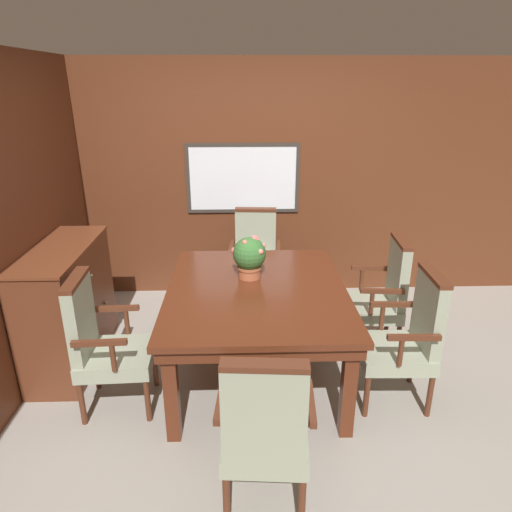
{
  "coord_description": "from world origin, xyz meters",
  "views": [
    {
      "loc": [
        -0.1,
        -2.85,
        2.22
      ],
      "look_at": [
        0.01,
        0.43,
        0.96
      ],
      "focal_mm": 32.0,
      "sensor_mm": 36.0,
      "label": 1
    }
  ],
  "objects_px": {
    "chair_head_far": "(255,258)",
    "chair_head_near": "(265,428)",
    "dining_table": "(257,299)",
    "chair_left_near": "(103,342)",
    "chair_right_far": "(381,294)",
    "sideboard_cabinet": "(68,306)",
    "chair_right_near": "(407,337)",
    "potted_plant": "(250,256)"
  },
  "relations": [
    {
      "from": "chair_head_far",
      "to": "chair_head_near",
      "type": "xyz_separation_m",
      "value": [
        -0.02,
        -2.47,
        0.0
      ]
    },
    {
      "from": "dining_table",
      "to": "chair_left_near",
      "type": "bearing_deg",
      "value": -161.93
    },
    {
      "from": "dining_table",
      "to": "chair_right_far",
      "type": "bearing_deg",
      "value": 17.83
    },
    {
      "from": "chair_head_far",
      "to": "chair_left_near",
      "type": "bearing_deg",
      "value": -120.86
    },
    {
      "from": "chair_right_far",
      "to": "sideboard_cabinet",
      "type": "relative_size",
      "value": 0.87
    },
    {
      "from": "chair_right_near",
      "to": "potted_plant",
      "type": "distance_m",
      "value": 1.31
    },
    {
      "from": "sideboard_cabinet",
      "to": "chair_left_near",
      "type": "bearing_deg",
      "value": -53.31
    },
    {
      "from": "chair_right_near",
      "to": "dining_table",
      "type": "bearing_deg",
      "value": -106.74
    },
    {
      "from": "dining_table",
      "to": "chair_right_far",
      "type": "distance_m",
      "value": 1.13
    },
    {
      "from": "chair_head_far",
      "to": "chair_left_near",
      "type": "relative_size",
      "value": 1.0
    },
    {
      "from": "chair_head_near",
      "to": "chair_right_near",
      "type": "bearing_deg",
      "value": -135.92
    },
    {
      "from": "chair_right_near",
      "to": "chair_right_far",
      "type": "distance_m",
      "value": 0.7
    },
    {
      "from": "chair_head_far",
      "to": "chair_right_near",
      "type": "bearing_deg",
      "value": -52.76
    },
    {
      "from": "chair_right_near",
      "to": "potted_plant",
      "type": "xyz_separation_m",
      "value": [
        -1.11,
        0.56,
        0.41
      ]
    },
    {
      "from": "potted_plant",
      "to": "sideboard_cabinet",
      "type": "xyz_separation_m",
      "value": [
        -1.48,
        0.04,
        -0.43
      ]
    },
    {
      "from": "sideboard_cabinet",
      "to": "chair_right_far",
      "type": "bearing_deg",
      "value": 2.08
    },
    {
      "from": "chair_head_far",
      "to": "chair_right_far",
      "type": "height_order",
      "value": "same"
    },
    {
      "from": "chair_right_near",
      "to": "chair_right_far",
      "type": "bearing_deg",
      "value": -179.09
    },
    {
      "from": "chair_right_near",
      "to": "sideboard_cabinet",
      "type": "xyz_separation_m",
      "value": [
        -2.59,
        0.6,
        -0.02
      ]
    },
    {
      "from": "dining_table",
      "to": "chair_right_near",
      "type": "height_order",
      "value": "chair_right_near"
    },
    {
      "from": "chair_left_near",
      "to": "dining_table",
      "type": "bearing_deg",
      "value": -74.43
    },
    {
      "from": "dining_table",
      "to": "chair_head_near",
      "type": "xyz_separation_m",
      "value": [
        0.0,
        -1.24,
        -0.14
      ]
    },
    {
      "from": "chair_head_near",
      "to": "chair_right_far",
      "type": "height_order",
      "value": "same"
    },
    {
      "from": "chair_head_far",
      "to": "chair_right_far",
      "type": "xyz_separation_m",
      "value": [
        1.04,
        -0.89,
        0.0
      ]
    },
    {
      "from": "chair_head_near",
      "to": "chair_right_far",
      "type": "xyz_separation_m",
      "value": [
        1.07,
        1.58,
        0.0
      ]
    },
    {
      "from": "chair_head_far",
      "to": "chair_left_near",
      "type": "height_order",
      "value": "same"
    },
    {
      "from": "chair_head_near",
      "to": "sideboard_cabinet",
      "type": "relative_size",
      "value": 0.87
    },
    {
      "from": "potted_plant",
      "to": "chair_head_far",
      "type": "bearing_deg",
      "value": 85.75
    },
    {
      "from": "chair_right_far",
      "to": "potted_plant",
      "type": "xyz_separation_m",
      "value": [
        -1.12,
        -0.14,
        0.41
      ]
    },
    {
      "from": "chair_right_near",
      "to": "chair_left_near",
      "type": "height_order",
      "value": "same"
    },
    {
      "from": "dining_table",
      "to": "potted_plant",
      "type": "height_order",
      "value": "potted_plant"
    },
    {
      "from": "chair_right_far",
      "to": "chair_head_far",
      "type": "bearing_deg",
      "value": -125.77
    },
    {
      "from": "potted_plant",
      "to": "sideboard_cabinet",
      "type": "relative_size",
      "value": 0.29
    },
    {
      "from": "dining_table",
      "to": "potted_plant",
      "type": "distance_m",
      "value": 0.34
    },
    {
      "from": "chair_right_near",
      "to": "chair_head_far",
      "type": "relative_size",
      "value": 1.0
    },
    {
      "from": "dining_table",
      "to": "chair_left_near",
      "type": "relative_size",
      "value": 1.61
    },
    {
      "from": "chair_head_near",
      "to": "chair_head_far",
      "type": "bearing_deg",
      "value": -86.29
    },
    {
      "from": "sideboard_cabinet",
      "to": "potted_plant",
      "type": "bearing_deg",
      "value": -1.7
    },
    {
      "from": "chair_right_far",
      "to": "dining_table",
      "type": "bearing_deg",
      "value": -67.6
    },
    {
      "from": "chair_head_far",
      "to": "chair_head_near",
      "type": "distance_m",
      "value": 2.47
    },
    {
      "from": "potted_plant",
      "to": "chair_right_far",
      "type": "bearing_deg",
      "value": 7.04
    },
    {
      "from": "chair_head_near",
      "to": "chair_left_near",
      "type": "xyz_separation_m",
      "value": [
        -1.09,
        0.88,
        0.0
      ]
    }
  ]
}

